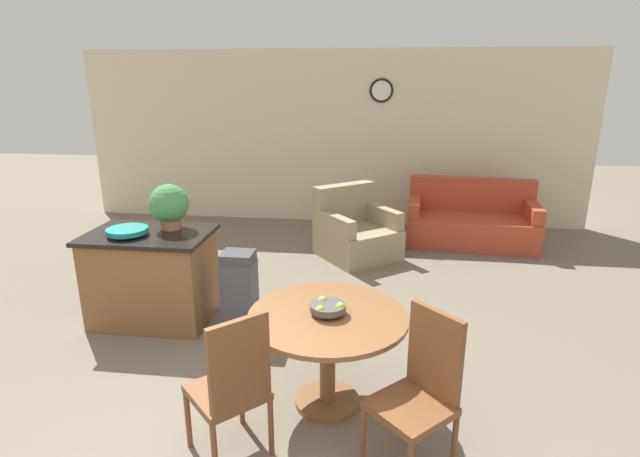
% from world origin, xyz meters
% --- Properties ---
extents(wall_back, '(8.00, 0.09, 2.70)m').
position_xyz_m(wall_back, '(0.00, 5.94, 1.35)').
color(wall_back, beige).
rests_on(wall_back, ground_plane).
extents(dining_table, '(1.12, 1.12, 0.73)m').
position_xyz_m(dining_table, '(0.49, 1.11, 0.56)').
color(dining_table, brown).
rests_on(dining_table, ground_plane).
extents(dining_chair_near_left, '(0.59, 0.59, 1.01)m').
position_xyz_m(dining_chair_near_left, '(-0.02, 0.50, 0.54)').
color(dining_chair_near_left, brown).
rests_on(dining_chair_near_left, ground_plane).
extents(dining_chair_near_right, '(0.59, 0.59, 1.01)m').
position_xyz_m(dining_chair_near_right, '(1.10, 0.61, 0.54)').
color(dining_chair_near_right, brown).
rests_on(dining_chair_near_right, ground_plane).
extents(fruit_bowl, '(0.25, 0.25, 0.10)m').
position_xyz_m(fruit_bowl, '(0.49, 1.11, 0.78)').
color(fruit_bowl, '#4C4742').
rests_on(fruit_bowl, dining_table).
extents(kitchen_island, '(1.15, 0.77, 0.90)m').
position_xyz_m(kitchen_island, '(-1.34, 2.22, 0.45)').
color(kitchen_island, brown).
rests_on(kitchen_island, ground_plane).
extents(teal_bowl, '(0.37, 0.37, 0.07)m').
position_xyz_m(teal_bowl, '(-1.49, 2.12, 0.94)').
color(teal_bowl, teal).
rests_on(teal_bowl, kitchen_island).
extents(potted_plant, '(0.37, 0.37, 0.43)m').
position_xyz_m(potted_plant, '(-1.18, 2.38, 1.13)').
color(potted_plant, '#A36642').
rests_on(potted_plant, kitchen_island).
extents(trash_bin, '(0.30, 0.27, 0.77)m').
position_xyz_m(trash_bin, '(-0.45, 2.14, 0.38)').
color(trash_bin, '#47474C').
rests_on(trash_bin, ground_plane).
extents(couch, '(1.83, 1.00, 0.89)m').
position_xyz_m(couch, '(2.10, 5.02, 0.30)').
color(couch, '#B24228').
rests_on(couch, ground_plane).
extents(armchair, '(1.23, 1.23, 0.92)m').
position_xyz_m(armchair, '(0.50, 4.29, 0.31)').
color(armchair, '#998966').
rests_on(armchair, ground_plane).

